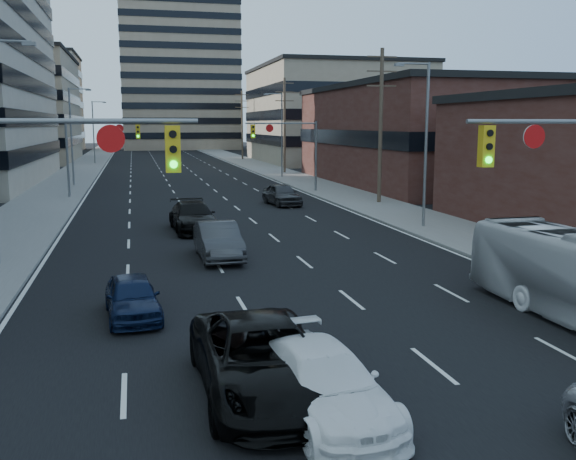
% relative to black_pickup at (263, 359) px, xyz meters
% --- Properties ---
extents(road_surface, '(18.00, 300.00, 0.02)m').
position_rel_black_pickup_xyz_m(road_surface, '(2.50, 124.67, -0.79)').
color(road_surface, black).
rests_on(road_surface, ground).
extents(sidewalk_left, '(5.00, 300.00, 0.15)m').
position_rel_black_pickup_xyz_m(sidewalk_left, '(-9.00, 124.67, -0.73)').
color(sidewalk_left, slate).
rests_on(sidewalk_left, ground).
extents(sidewalk_right, '(5.00, 300.00, 0.15)m').
position_rel_black_pickup_xyz_m(sidewalk_right, '(14.00, 124.67, -0.73)').
color(sidewalk_right, slate).
rests_on(sidewalk_right, ground).
extents(office_left_far, '(20.00, 30.00, 16.00)m').
position_rel_black_pickup_xyz_m(office_left_far, '(-21.50, 94.67, 7.20)').
color(office_left_far, gray).
rests_on(office_left_far, ground).
extents(storefront_right_mid, '(20.00, 30.00, 9.00)m').
position_rel_black_pickup_xyz_m(storefront_right_mid, '(26.50, 44.67, 3.70)').
color(storefront_right_mid, '#472119').
rests_on(storefront_right_mid, ground).
extents(office_right_far, '(22.00, 28.00, 14.00)m').
position_rel_black_pickup_xyz_m(office_right_far, '(27.50, 82.67, 6.20)').
color(office_right_far, gray).
rests_on(office_right_far, ground).
extents(apartment_tower, '(26.00, 26.00, 58.00)m').
position_rel_black_pickup_xyz_m(apartment_tower, '(8.50, 144.67, 28.20)').
color(apartment_tower, gray).
rests_on(apartment_tower, ground).
extents(bg_block_left, '(24.00, 24.00, 20.00)m').
position_rel_black_pickup_xyz_m(bg_block_left, '(-25.50, 134.67, 9.20)').
color(bg_block_left, '#ADA089').
rests_on(bg_block_left, ground).
extents(bg_block_right, '(22.00, 22.00, 12.00)m').
position_rel_black_pickup_xyz_m(bg_block_right, '(34.50, 124.67, 5.20)').
color(bg_block_right, gray).
rests_on(bg_block_right, ground).
extents(signal_near_left, '(6.59, 0.33, 6.00)m').
position_rel_black_pickup_xyz_m(signal_near_left, '(-4.95, 2.67, 3.53)').
color(signal_near_left, slate).
rests_on(signal_near_left, ground).
extents(signal_far_left, '(6.09, 0.33, 6.00)m').
position_rel_black_pickup_xyz_m(signal_far_left, '(-5.18, 39.67, 3.50)').
color(signal_far_left, slate).
rests_on(signal_far_left, ground).
extents(signal_far_right, '(6.09, 0.33, 6.00)m').
position_rel_black_pickup_xyz_m(signal_far_right, '(10.18, 39.67, 3.50)').
color(signal_far_right, slate).
rests_on(signal_far_right, ground).
extents(utility_pole_block, '(2.20, 0.28, 11.00)m').
position_rel_black_pickup_xyz_m(utility_pole_block, '(14.70, 30.67, 4.98)').
color(utility_pole_block, '#4C3D2D').
rests_on(utility_pole_block, ground).
extents(utility_pole_midblock, '(2.20, 0.28, 11.00)m').
position_rel_black_pickup_xyz_m(utility_pole_midblock, '(14.70, 60.67, 4.98)').
color(utility_pole_midblock, '#4C3D2D').
rests_on(utility_pole_midblock, ground).
extents(utility_pole_distant, '(2.20, 0.28, 11.00)m').
position_rel_black_pickup_xyz_m(utility_pole_distant, '(14.70, 90.67, 4.98)').
color(utility_pole_distant, '#4C3D2D').
rests_on(utility_pole_distant, ground).
extents(streetlight_left_mid, '(2.03, 0.22, 9.00)m').
position_rel_black_pickup_xyz_m(streetlight_left_mid, '(-7.84, 49.67, 4.25)').
color(streetlight_left_mid, slate).
rests_on(streetlight_left_mid, ground).
extents(streetlight_left_far, '(2.03, 0.22, 9.00)m').
position_rel_black_pickup_xyz_m(streetlight_left_far, '(-7.84, 84.67, 4.25)').
color(streetlight_left_far, slate).
rests_on(streetlight_left_far, ground).
extents(streetlight_right_near, '(2.03, 0.22, 9.00)m').
position_rel_black_pickup_xyz_m(streetlight_right_near, '(12.84, 19.67, 4.25)').
color(streetlight_right_near, slate).
rests_on(streetlight_right_near, ground).
extents(streetlight_right_far, '(2.03, 0.22, 9.00)m').
position_rel_black_pickup_xyz_m(streetlight_right_far, '(12.84, 54.67, 4.25)').
color(streetlight_right_far, slate).
rests_on(streetlight_right_far, ground).
extents(black_pickup, '(2.70, 5.78, 1.60)m').
position_rel_black_pickup_xyz_m(black_pickup, '(0.00, 0.00, 0.00)').
color(black_pickup, black).
rests_on(black_pickup, ground).
extents(white_van, '(2.41, 4.91, 1.37)m').
position_rel_black_pickup_xyz_m(white_van, '(0.96, -1.25, -0.11)').
color(white_van, white).
rests_on(white_van, ground).
extents(sedan_blue, '(1.81, 3.88, 1.28)m').
position_rel_black_pickup_xyz_m(sedan_blue, '(-2.70, 6.33, -0.16)').
color(sedan_blue, '#0D1835').
rests_on(sedan_blue, ground).
extents(sedan_grey_center, '(1.74, 4.77, 1.56)m').
position_rel_black_pickup_xyz_m(sedan_grey_center, '(0.90, 14.31, -0.02)').
color(sedan_grey_center, '#363639').
rests_on(sedan_grey_center, ground).
extents(sedan_black_far, '(2.50, 5.55, 1.58)m').
position_rel_black_pickup_xyz_m(sedan_black_far, '(0.50, 21.75, -0.01)').
color(sedan_black_far, black).
rests_on(sedan_black_far, ground).
extents(sedan_grey_right, '(2.34, 4.73, 1.55)m').
position_rel_black_pickup_xyz_m(sedan_grey_right, '(7.70, 31.69, -0.02)').
color(sedan_grey_right, '#313134').
rests_on(sedan_grey_right, ground).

